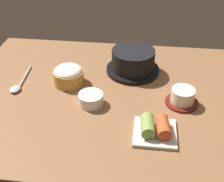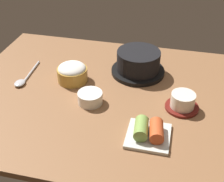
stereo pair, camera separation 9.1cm
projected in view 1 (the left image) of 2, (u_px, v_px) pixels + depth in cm
name	position (u px, v px, depth cm)	size (l,w,h in cm)	color
dining_table	(107.00, 97.00, 104.18)	(100.00, 76.00, 2.00)	brown
stone_pot	(133.00, 61.00, 113.30)	(19.63, 19.63, 8.79)	black
rice_bowl	(69.00, 75.00, 107.35)	(10.68, 10.68, 6.79)	#B78C38
tea_cup_with_saucer	(183.00, 97.00, 98.15)	(10.60, 10.60, 5.38)	maroon
banchan_cup_center	(91.00, 99.00, 98.22)	(8.00, 8.00, 3.80)	white
kimchi_plate	(155.00, 129.00, 86.71)	(12.12, 12.12, 4.90)	silver
spoon	(18.00, 85.00, 107.11)	(3.60, 18.21, 1.35)	#B7B7BC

